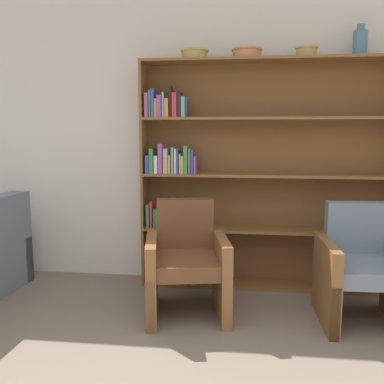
{
  "coord_description": "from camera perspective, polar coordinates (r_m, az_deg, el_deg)",
  "views": [
    {
      "loc": [
        0.18,
        -1.32,
        1.47
      ],
      "look_at": [
        -0.26,
        2.31,
        0.95
      ],
      "focal_mm": 40.0,
      "sensor_mm": 36.0,
      "label": 1
    }
  ],
  "objects": [
    {
      "name": "bowl_sage",
      "position": [
        4.07,
        0.35,
        17.93
      ],
      "size": [
        0.25,
        0.25,
        0.09
      ],
      "color": "tan",
      "rests_on": "bookshelf"
    },
    {
      "name": "bowl_olive",
      "position": [
        4.04,
        7.32,
        17.91
      ],
      "size": [
        0.28,
        0.28,
        0.09
      ],
      "color": "#C67547",
      "rests_on": "bookshelf"
    },
    {
      "name": "bookshelf",
      "position": [
        4.03,
        7.49,
        1.66
      ],
      "size": [
        2.39,
        0.3,
        2.11
      ],
      "color": "brown",
      "rests_on": "ground"
    },
    {
      "name": "armchair_leather",
      "position": [
        3.52,
        -0.74,
        -9.49
      ],
      "size": [
        0.75,
        0.79,
        0.9
      ],
      "rotation": [
        0.0,
        0.0,
        3.33
      ],
      "color": "brown",
      "rests_on": "ground"
    },
    {
      "name": "bowl_slate",
      "position": [
        4.08,
        15.02,
        17.67
      ],
      "size": [
        0.2,
        0.2,
        0.09
      ],
      "color": "tan",
      "rests_on": "bookshelf"
    },
    {
      "name": "armchair_cushioned",
      "position": [
        3.61,
        21.76,
        -9.61
      ],
      "size": [
        0.66,
        0.7,
        0.9
      ],
      "rotation": [
        0.0,
        0.0,
        3.17
      ],
      "color": "brown",
      "rests_on": "ground"
    },
    {
      "name": "vase_tall",
      "position": [
        4.17,
        21.51,
        18.05
      ],
      "size": [
        0.12,
        0.12,
        0.27
      ],
      "color": "slate",
      "rests_on": "bookshelf"
    },
    {
      "name": "wall_back",
      "position": [
        4.18,
        4.42,
        6.78
      ],
      "size": [
        12.0,
        0.06,
        2.75
      ],
      "color": "silver",
      "rests_on": "ground"
    }
  ]
}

